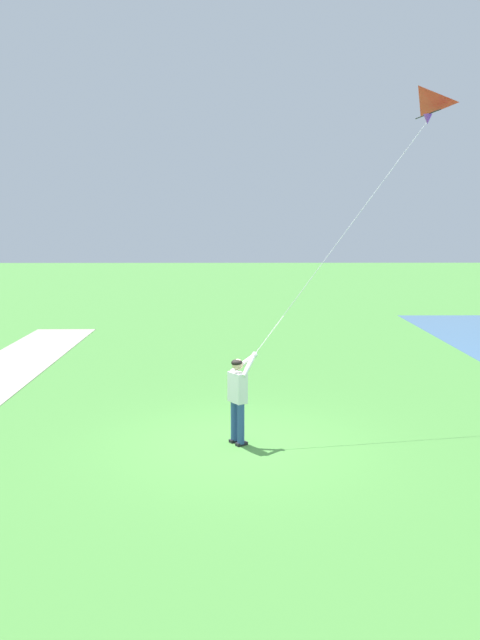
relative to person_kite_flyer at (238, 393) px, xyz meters
name	(u,v)px	position (x,y,z in m)	size (l,w,h in m)	color
ground_plane	(242,444)	(-0.06, 0.03, -1.05)	(120.00, 120.00, 0.00)	#4C8E3D
person_kite_flyer	(238,393)	(0.00, 0.00, 0.00)	(0.62, 0.54, 1.83)	#232328
flying_kite	(418,107)	(-4.11, -2.79, 5.94)	(4.19, 3.33, 5.63)	red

